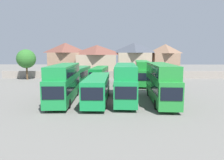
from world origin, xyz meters
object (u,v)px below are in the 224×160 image
object	(u,v)px
house_terrace_centre	(97,60)
house_terrace_right	(134,59)
house_terrace_left	(66,58)
house_terrace_far_right	(165,59)
bus_3	(125,81)
bus_5	(80,75)
bus_1	(64,81)
bus_7	(125,75)
bus_2	(98,87)
tree_left_of_lot	(26,59)
bus_4	(161,81)
bus_8	(142,71)
bus_6	(100,75)

from	to	relation	value
house_terrace_centre	house_terrace_right	xyz separation A→B (m)	(10.62, 0.57, 0.33)
house_terrace_left	house_terrace_far_right	bearing A→B (deg)	0.22
bus_3	bus_5	xyz separation A→B (m)	(-8.47, 14.52, -0.73)
bus_1	bus_5	distance (m)	14.65
bus_1	house_terrace_far_right	distance (m)	39.66
house_terrace_centre	house_terrace_right	distance (m)	10.65
bus_7	bus_1	bearing A→B (deg)	-28.56
bus_2	bus_5	size ratio (longest dim) A/B	1.05
tree_left_of_lot	bus_3	bearing A→B (deg)	-44.15
tree_left_of_lot	house_terrace_right	bearing A→B (deg)	23.04
bus_5	bus_3	bearing A→B (deg)	33.57
house_terrace_far_right	bus_5	bearing A→B (deg)	-138.78
bus_1	house_terrace_centre	bearing A→B (deg)	174.62
bus_5	bus_7	size ratio (longest dim) A/B	1.02
bus_4	bus_8	distance (m)	14.58
bus_4	bus_5	size ratio (longest dim) A/B	1.10
bus_8	house_terrace_centre	xyz separation A→B (m)	(-10.53, 17.90, 1.70)
bus_7	bus_2	bearing A→B (deg)	-14.09
house_terrace_centre	bus_4	bearing A→B (deg)	-71.17
bus_5	bus_7	xyz separation A→B (m)	(9.07, 0.12, -0.07)
bus_3	house_terrace_far_right	size ratio (longest dim) A/B	1.26
bus_3	house_terrace_left	distance (m)	36.92
bus_1	bus_2	distance (m)	4.44
bus_8	house_terrace_left	size ratio (longest dim) A/B	1.17
bus_3	house_terrace_right	world-z (taller)	house_terrace_right
bus_5	house_terrace_centre	distance (m)	17.95
bus_4	house_terrace_far_right	bearing A→B (deg)	168.34
bus_6	tree_left_of_lot	distance (m)	19.41
bus_5	house_terrace_far_right	distance (m)	28.80
bus_2	bus_8	bearing A→B (deg)	153.17
bus_1	bus_2	xyz separation A→B (m)	(4.36, -0.24, -0.81)
house_terrace_right	house_terrace_far_right	bearing A→B (deg)	4.16
bus_1	bus_8	world-z (taller)	bus_1
bus_1	bus_3	bearing A→B (deg)	87.88
bus_6	bus_1	bearing A→B (deg)	-9.79
bus_5	bus_7	distance (m)	9.07
bus_2	bus_3	world-z (taller)	bus_3
bus_2	bus_6	size ratio (longest dim) A/B	1.03
bus_6	house_terrace_right	size ratio (longest dim) A/B	1.17
house_terrace_centre	house_terrace_right	bearing A→B (deg)	3.06
house_terrace_far_right	bus_1	bearing A→B (deg)	-122.17
bus_3	house_terrace_right	bearing A→B (deg)	175.38
bus_3	bus_5	size ratio (longest dim) A/B	1.01
bus_7	house_terrace_right	distance (m)	18.67
bus_2	house_terrace_far_right	xyz separation A→B (m)	(16.73, 33.77, 2.63)
bus_3	tree_left_of_lot	bearing A→B (deg)	-131.65
bus_5	house_terrace_left	size ratio (longest dim) A/B	1.17
bus_7	tree_left_of_lot	world-z (taller)	tree_left_of_lot
bus_1	bus_8	distance (m)	18.74
bus_6	house_terrace_far_right	size ratio (longest dim) A/B	1.27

